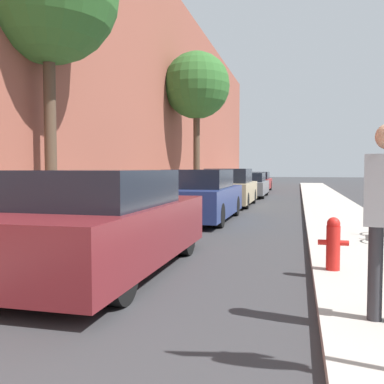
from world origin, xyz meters
name	(u,v)px	position (x,y,z in m)	size (l,w,h in m)	color
ground_plane	(250,209)	(0.00, 16.00, 0.00)	(120.00, 120.00, 0.00)	#333335
sidewalk_left	(174,206)	(-2.90, 16.00, 0.06)	(2.00, 52.00, 0.12)	#ADA89E
sidewalk_right	(333,209)	(2.90, 16.00, 0.06)	(2.00, 52.00, 0.12)	#ADA89E
building_facade_left	(139,82)	(-4.25, 16.00, 4.79)	(0.70, 52.00, 9.59)	brown
parked_car_maroon	(104,223)	(-0.98, 5.99, 0.70)	(1.86, 4.46, 1.45)	black
parked_car_navy	(201,196)	(-0.97, 12.20, 0.69)	(1.75, 4.50, 1.45)	black
parked_car_champagne	(230,188)	(-0.94, 17.20, 0.69)	(1.79, 4.16, 1.47)	black
parked_car_grey	(248,185)	(-0.84, 22.67, 0.61)	(1.88, 4.38, 1.26)	black
parked_car_red	(257,182)	(-0.90, 28.55, 0.60)	(1.69, 4.32, 1.25)	black
street_tree_far	(197,86)	(-2.75, 19.15, 5.13)	(2.95, 2.95, 6.53)	#4C3A2B
fire_hydrant	(333,243)	(2.16, 6.36, 0.48)	(0.39, 0.18, 0.71)	red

